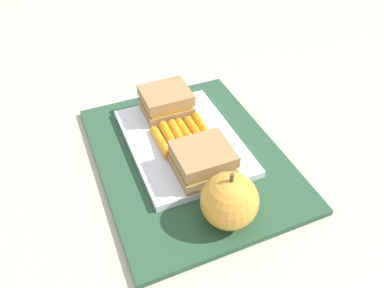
% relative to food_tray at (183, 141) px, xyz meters
% --- Properties ---
extents(ground_plane, '(2.40, 2.40, 0.00)m').
position_rel_food_tray_xyz_m(ground_plane, '(0.03, 0.00, -0.02)').
color(ground_plane, '#B7AD99').
extents(lunchbag_mat, '(0.36, 0.28, 0.01)m').
position_rel_food_tray_xyz_m(lunchbag_mat, '(0.03, 0.00, -0.01)').
color(lunchbag_mat, '#284C33').
rests_on(lunchbag_mat, ground_plane).
extents(food_tray, '(0.23, 0.17, 0.01)m').
position_rel_food_tray_xyz_m(food_tray, '(0.00, 0.00, 0.00)').
color(food_tray, white).
rests_on(food_tray, lunchbag_mat).
extents(sandwich_half_left, '(0.07, 0.08, 0.04)m').
position_rel_food_tray_xyz_m(sandwich_half_left, '(-0.08, 0.00, 0.03)').
color(sandwich_half_left, '#9E7A4C').
rests_on(sandwich_half_left, food_tray).
extents(sandwich_half_right, '(0.07, 0.08, 0.04)m').
position_rel_food_tray_xyz_m(sandwich_half_right, '(0.08, 0.00, 0.03)').
color(sandwich_half_right, '#9E7A4C').
rests_on(sandwich_half_right, food_tray).
extents(carrot_sticks_bundle, '(0.08, 0.09, 0.02)m').
position_rel_food_tray_xyz_m(carrot_sticks_bundle, '(0.00, 0.00, 0.01)').
color(carrot_sticks_bundle, orange).
rests_on(carrot_sticks_bundle, food_tray).
extents(apple, '(0.08, 0.08, 0.09)m').
position_rel_food_tray_xyz_m(apple, '(0.16, -0.00, 0.03)').
color(apple, gold).
rests_on(apple, lunchbag_mat).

